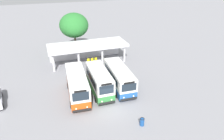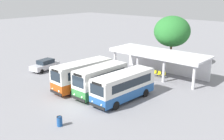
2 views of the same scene
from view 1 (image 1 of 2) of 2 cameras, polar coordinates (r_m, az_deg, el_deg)
ground_plane at (r=25.29m, az=-0.52°, el=-10.49°), size 180.00×180.00×0.00m
city_bus_nearest_orange at (r=26.87m, az=-9.61°, el=-3.87°), size 2.80×7.94×3.29m
city_bus_second_in_row at (r=27.35m, az=-3.53°, el=-2.91°), size 2.38×6.90×3.32m
city_bus_middle_cream at (r=28.56m, az=1.95°, el=-1.83°), size 2.72×7.98×3.05m
terminal_canopy at (r=37.05m, az=-6.88°, el=6.21°), size 13.60×4.93×3.40m
waiting_chair_end_by_column at (r=36.77m, az=-6.52°, el=2.62°), size 0.45×0.45×0.86m
waiting_chair_second_from_end at (r=36.90m, az=-5.47°, el=2.76°), size 0.45×0.45×0.86m
waiting_chair_middle_seat at (r=37.08m, az=-4.45°, el=2.92°), size 0.45×0.45×0.86m
roadside_tree_behind_canopy at (r=40.80m, az=-10.46°, el=12.04°), size 5.49×5.49×7.78m
litter_bin_apron at (r=22.87m, az=8.29°, el=-13.97°), size 0.49×0.49×0.90m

